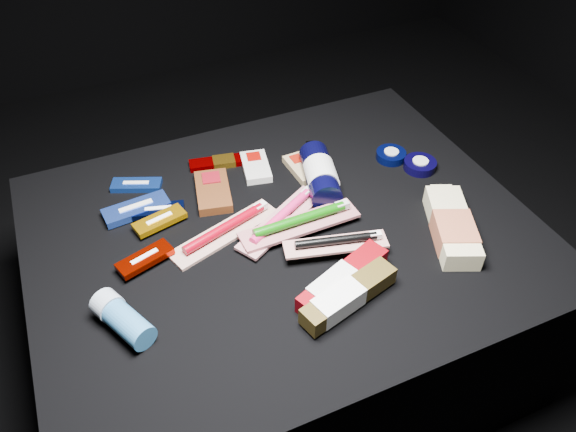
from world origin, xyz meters
name	(u,v)px	position (x,y,z in m)	size (l,w,h in m)	color
ground	(284,345)	(0.00, 0.00, 0.00)	(3.00, 3.00, 0.00)	black
cloth_table	(284,293)	(0.00, 0.00, 0.20)	(0.98, 0.78, 0.40)	black
luna_bar_0	(137,185)	(-0.24, 0.25, 0.41)	(0.11, 0.08, 0.01)	#163FA6
luna_bar_1	(136,209)	(-0.26, 0.17, 0.41)	(0.14, 0.06, 0.02)	blue
luna_bar_2	(159,210)	(-0.22, 0.14, 0.41)	(0.11, 0.07, 0.01)	black
luna_bar_3	(160,221)	(-0.22, 0.11, 0.41)	(0.11, 0.06, 0.01)	#CF8C06
luna_bar_4	(145,259)	(-0.27, 0.01, 0.42)	(0.11, 0.07, 0.01)	#6C0A00
clif_bar_0	(213,190)	(-0.09, 0.16, 0.41)	(0.09, 0.14, 0.02)	#4B250F
clif_bar_1	(256,166)	(0.02, 0.20, 0.41)	(0.08, 0.11, 0.02)	beige
clif_bar_2	(302,167)	(0.12, 0.16, 0.41)	(0.06, 0.10, 0.02)	tan
power_bar	(218,162)	(-0.05, 0.25, 0.41)	(0.12, 0.06, 0.01)	#6E0001
lotion_bottle	(320,175)	(0.12, 0.09, 0.43)	(0.11, 0.21, 0.07)	black
cream_tin_upper	(391,155)	(0.32, 0.11, 0.41)	(0.07, 0.07, 0.02)	black
cream_tin_lower	(420,165)	(0.36, 0.06, 0.41)	(0.07, 0.07, 0.02)	black
bodywash_bottle	(452,227)	(0.29, -0.15, 0.42)	(0.14, 0.22, 0.04)	beige
deodorant_stick	(122,319)	(-0.34, -0.11, 0.42)	(0.09, 0.13, 0.05)	#2C6695
toothbrush_pack_0	(226,230)	(-0.11, 0.03, 0.41)	(0.24, 0.13, 0.03)	silver
toothbrush_pack_1	(282,218)	(0.00, 0.01, 0.42)	(0.23, 0.16, 0.03)	beige
toothbrush_pack_2	(301,222)	(0.03, -0.02, 0.42)	(0.25, 0.06, 0.03)	#B1AAA6
toothbrush_pack_3	(337,242)	(0.07, -0.10, 0.43)	(0.20, 0.09, 0.02)	silver
toothpaste_carton_red	(340,283)	(0.03, -0.19, 0.42)	(0.20, 0.11, 0.04)	#6C0108
toothpaste_carton_green	(345,298)	(0.02, -0.22, 0.42)	(0.20, 0.09, 0.04)	#403210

